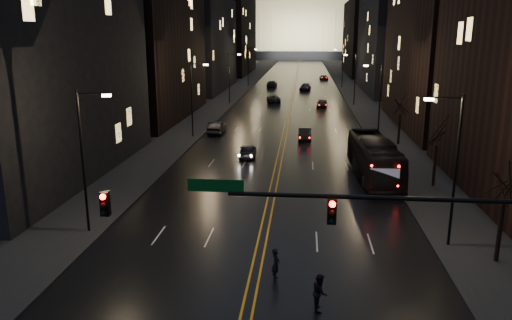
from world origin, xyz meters
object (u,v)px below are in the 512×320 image
(oncoming_car_a, at_px, (247,151))
(bus, at_px, (374,158))
(receding_car_a, at_px, (305,134))
(pedestrian_a, at_px, (276,264))
(pedestrian_b, at_px, (320,292))
(traffic_signal, at_px, (395,226))
(oncoming_car_b, at_px, (217,128))

(oncoming_car_a, bearing_deg, bus, 148.85)
(bus, bearing_deg, receding_car_a, 108.68)
(pedestrian_a, height_order, pedestrian_b, pedestrian_b)
(traffic_signal, bearing_deg, receding_car_a, 94.90)
(oncoming_car_a, height_order, receding_car_a, oncoming_car_a)
(bus, distance_m, pedestrian_a, 20.94)
(oncoming_car_a, xyz_separation_m, receding_car_a, (5.77, 9.05, -0.00))
(pedestrian_a, bearing_deg, traffic_signal, -129.25)
(oncoming_car_a, distance_m, receding_car_a, 10.73)
(oncoming_car_b, xyz_separation_m, pedestrian_b, (11.75, -40.37, 0.09))
(receding_car_a, xyz_separation_m, pedestrian_b, (0.75, -37.41, 0.16))
(traffic_signal, relative_size, receding_car_a, 3.98)
(traffic_signal, distance_m, receding_car_a, 40.11)
(oncoming_car_a, xyz_separation_m, pedestrian_b, (6.52, -28.36, 0.16))
(bus, height_order, oncoming_car_b, bus)
(oncoming_car_a, bearing_deg, pedestrian_b, 99.22)
(oncoming_car_a, bearing_deg, traffic_signal, 102.92)
(traffic_signal, relative_size, pedestrian_a, 10.23)
(pedestrian_a, bearing_deg, oncoming_car_a, 16.56)
(bus, height_order, pedestrian_b, bus)
(pedestrian_a, bearing_deg, pedestrian_b, -134.45)
(pedestrian_a, xyz_separation_m, pedestrian_b, (2.15, -2.69, 0.03))
(traffic_signal, distance_m, pedestrian_a, 8.14)
(bus, bearing_deg, traffic_signal, -98.96)
(bus, distance_m, oncoming_car_a, 13.30)
(oncoming_car_a, relative_size, receding_car_a, 0.97)
(bus, height_order, oncoming_car_a, bus)
(bus, xyz_separation_m, receding_car_a, (-6.00, 15.15, -1.01))
(traffic_signal, bearing_deg, oncoming_car_b, 108.65)
(receding_car_a, relative_size, pedestrian_a, 2.57)
(receding_car_a, height_order, pedestrian_a, pedestrian_a)
(pedestrian_b, bearing_deg, pedestrian_a, 37.50)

